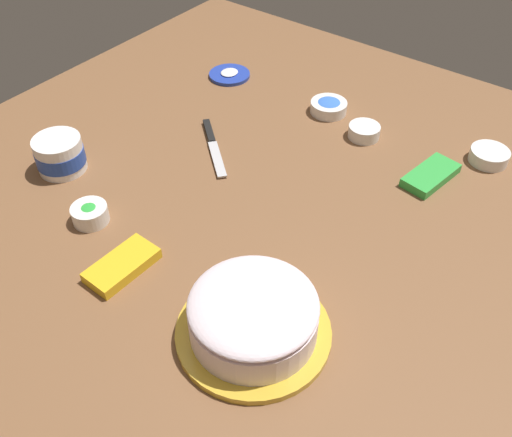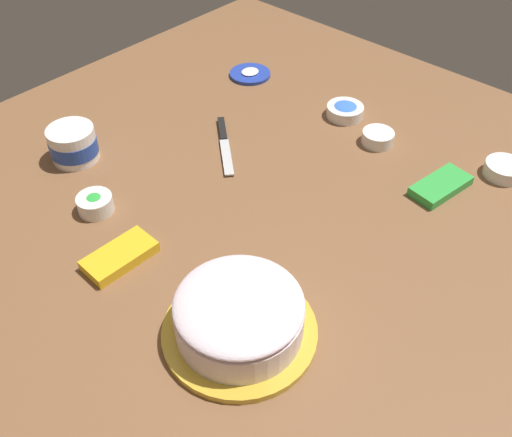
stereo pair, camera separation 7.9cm
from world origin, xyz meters
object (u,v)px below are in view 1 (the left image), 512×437
(sprinkle_bowl_pink, at_px, (489,156))
(sprinkle_bowl_blue, at_px, (329,106))
(spreading_knife, at_px, (212,142))
(frosting_tub, at_px, (60,154))
(candy_box_upper, at_px, (122,265))
(frosted_cake, at_px, (253,318))
(candy_box_lower, at_px, (431,175))
(sprinkle_bowl_green, at_px, (90,213))
(frosting_tub_lid, at_px, (229,75))
(sprinkle_bowl_orange, at_px, (364,131))

(sprinkle_bowl_pink, bearing_deg, sprinkle_bowl_blue, -83.69)
(spreading_knife, xyz_separation_m, sprinkle_bowl_blue, (-0.30, 0.15, 0.01))
(frosting_tub, bearing_deg, candy_box_upper, 68.39)
(frosted_cake, relative_size, candy_box_lower, 1.87)
(spreading_knife, bearing_deg, candy_box_lower, 112.08)
(sprinkle_bowl_green, distance_m, candy_box_lower, 0.76)
(frosting_tub_lid, height_order, candy_box_lower, candy_box_lower)
(sprinkle_bowl_orange, relative_size, sprinkle_bowl_green, 1.02)
(frosted_cake, bearing_deg, sprinkle_bowl_orange, -167.55)
(sprinkle_bowl_pink, distance_m, sprinkle_bowl_blue, 0.42)
(sprinkle_bowl_blue, bearing_deg, spreading_knife, -27.01)
(frosting_tub, relative_size, spreading_knife, 0.58)
(frosting_tub_lid, distance_m, sprinkle_bowl_orange, 0.46)
(candy_box_upper, bearing_deg, spreading_knife, -161.14)
(spreading_knife, height_order, sprinkle_bowl_orange, sprinkle_bowl_orange)
(sprinkle_bowl_orange, bearing_deg, sprinkle_bowl_pink, 107.45)
(sprinkle_bowl_pink, relative_size, candy_box_lower, 0.62)
(sprinkle_bowl_pink, xyz_separation_m, sprinkle_bowl_green, (0.71, -0.60, 0.00))
(sprinkle_bowl_orange, distance_m, sprinkle_bowl_blue, 0.14)
(frosted_cake, xyz_separation_m, spreading_knife, (-0.39, -0.43, -0.04))
(sprinkle_bowl_pink, bearing_deg, frosting_tub, -51.35)
(spreading_knife, relative_size, sprinkle_bowl_green, 2.51)
(frosted_cake, height_order, sprinkle_bowl_orange, frosted_cake)
(frosted_cake, bearing_deg, sprinkle_bowl_pink, 168.88)
(sprinkle_bowl_orange, relative_size, candy_box_lower, 0.54)
(sprinkle_bowl_orange, distance_m, candy_box_lower, 0.21)
(frosting_tub_lid, xyz_separation_m, spreading_knife, (0.29, 0.18, -0.00))
(candy_box_lower, bearing_deg, frosted_cake, 3.01)
(frosting_tub, relative_size, sprinkle_bowl_green, 1.47)
(sprinkle_bowl_pink, bearing_deg, candy_box_upper, -29.86)
(frosting_tub, height_order, sprinkle_bowl_orange, frosting_tub)
(frosting_tub_lid, bearing_deg, sprinkle_bowl_blue, 91.95)
(frosting_tub, height_order, spreading_knife, frosting_tub)
(sprinkle_bowl_orange, bearing_deg, frosting_tub, -42.85)
(candy_box_lower, bearing_deg, sprinkle_bowl_blue, -97.33)
(spreading_knife, xyz_separation_m, sprinkle_bowl_orange, (-0.25, 0.28, 0.01))
(sprinkle_bowl_pink, height_order, sprinkle_bowl_green, sprinkle_bowl_green)
(frosting_tub, distance_m, frosting_tub_lid, 0.57)
(sprinkle_bowl_pink, height_order, sprinkle_bowl_orange, same)
(sprinkle_bowl_orange, bearing_deg, frosting_tub_lid, -94.06)
(frosted_cake, height_order, spreading_knife, frosted_cake)
(spreading_knife, distance_m, candy_box_upper, 0.44)
(sprinkle_bowl_orange, bearing_deg, candy_box_lower, 74.87)
(sprinkle_bowl_orange, bearing_deg, sprinkle_bowl_green, -26.52)
(candy_box_upper, bearing_deg, frosting_tub, -109.80)
(candy_box_lower, bearing_deg, sprinkle_bowl_green, -33.25)
(sprinkle_bowl_blue, xyz_separation_m, sprinkle_bowl_green, (0.66, -0.18, 0.00))
(sprinkle_bowl_blue, bearing_deg, frosting_tub_lid, -88.05)
(candy_box_lower, bearing_deg, sprinkle_bowl_pink, 160.01)
(sprinkle_bowl_orange, distance_m, candy_box_upper, 0.69)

